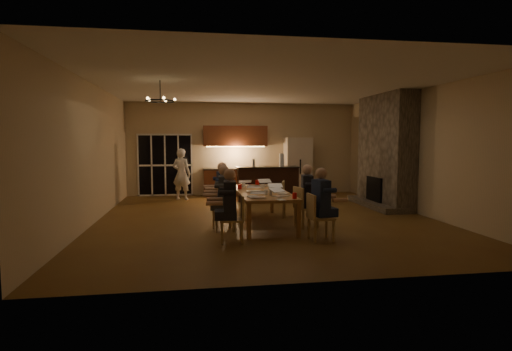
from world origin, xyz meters
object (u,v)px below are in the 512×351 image
(plate_near, at_px, (283,193))
(laptop_c, at_px, (254,186))
(chair_right_far, at_px, (291,199))
(standing_person, at_px, (181,174))
(can_silver, at_px, (271,192))
(person_right_mid, at_px, (307,196))
(chair_left_mid, at_px, (223,210))
(chair_left_near, at_px, (232,219))
(plate_far, at_px, (272,187))
(dining_table, at_px, (262,208))
(bar_bottle, at_px, (254,163))
(laptop_f, at_px, (266,182))
(person_right_near, at_px, (321,204))
(laptop_b, at_px, (281,191))
(person_left_far, at_px, (222,191))
(plate_left, at_px, (252,196))
(laptop_a, at_px, (258,192))
(redcup_near, at_px, (295,196))
(refrigerator, at_px, (298,166))
(laptop_e, at_px, (245,181))
(redcup_mid, at_px, (240,187))
(can_cola, at_px, (250,182))
(mug_mid, at_px, (263,186))
(chandelier, at_px, (160,101))
(redcup_far, at_px, (257,182))
(bar_island, at_px, (267,183))
(chair_right_near, at_px, (321,217))
(mug_back, at_px, (244,185))
(chair_right_mid, at_px, (306,207))
(chair_left_far, at_px, (224,201))
(bar_blender, at_px, (282,160))
(laptop_d, at_px, (276,186))
(mug_front, at_px, (266,192))
(person_left_mid, at_px, (224,198))
(person_left_near, at_px, (230,206))

(plate_near, bearing_deg, laptop_c, 138.49)
(chair_right_far, bearing_deg, standing_person, 55.95)
(can_silver, bearing_deg, person_right_mid, 10.95)
(chair_left_mid, bearing_deg, chair_left_near, -3.00)
(laptop_c, height_order, plate_far, laptop_c)
(dining_table, relative_size, bar_bottle, 11.78)
(laptop_f, relative_size, plate_far, 1.40)
(person_right_near, xyz_separation_m, laptop_b, (-0.64, 0.69, 0.17))
(laptop_c, bearing_deg, chair_right_far, -143.05)
(plate_near, bearing_deg, person_left_far, 137.47)
(plate_near, relative_size, plate_left, 1.04)
(person_right_near, bearing_deg, laptop_a, 56.47)
(laptop_f, height_order, redcup_near, laptop_f)
(refrigerator, bearing_deg, laptop_e, -122.72)
(laptop_e, relative_size, bar_bottle, 1.33)
(plate_near, bearing_deg, chair_left_near, -138.37)
(refrigerator, xyz_separation_m, laptop_b, (-1.87, -5.70, -0.14))
(redcup_mid, bearing_deg, can_cola, 68.36)
(standing_person, height_order, plate_near, standing_person)
(laptop_a, height_order, mug_mid, laptop_a)
(chandelier, xyz_separation_m, redcup_far, (2.32, 1.20, -1.94))
(laptop_a, relative_size, redcup_far, 2.67)
(dining_table, distance_m, bar_island, 3.59)
(chair_left_mid, height_order, plate_left, chair_left_mid)
(chair_right_near, xyz_separation_m, person_right_mid, (0.05, 1.12, 0.24))
(mug_back, xyz_separation_m, bar_bottle, (0.64, 2.61, 0.40))
(laptop_f, bearing_deg, person_right_near, -83.52)
(laptop_f, bearing_deg, chair_right_mid, -73.91)
(redcup_far, bearing_deg, chair_left_far, -141.12)
(bar_blender, bearing_deg, laptop_d, -104.95)
(laptop_a, xyz_separation_m, can_silver, (0.33, 0.30, -0.05))
(dining_table, relative_size, chair_left_far, 3.18)
(dining_table, xyz_separation_m, laptop_a, (-0.26, -1.00, 0.49))
(chair_left_mid, xyz_separation_m, mug_mid, (1.03, 1.07, 0.36))
(chair_right_far, xyz_separation_m, bar_bottle, (-0.53, 2.78, 0.76))
(laptop_d, relative_size, redcup_far, 2.67)
(refrigerator, height_order, bar_island, refrigerator)
(laptop_b, height_order, plate_far, laptop_b)
(chair_left_near, relative_size, plate_far, 3.89)
(refrigerator, distance_m, laptop_d, 5.23)
(mug_front, xyz_separation_m, can_silver, (0.07, -0.17, 0.01))
(bar_blender, bearing_deg, laptop_e, -122.99)
(laptop_d, distance_m, plate_far, 0.84)
(laptop_b, relative_size, laptop_f, 1.00)
(dining_table, relative_size, chair_right_mid, 3.18)
(chair_left_far, bearing_deg, redcup_mid, 78.46)
(chair_left_near, distance_m, person_left_mid, 1.09)
(bar_island, relative_size, redcup_near, 16.60)
(chair_left_near, relative_size, person_left_near, 0.64)
(person_right_near, xyz_separation_m, mug_mid, (-0.76, 2.09, 0.11))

